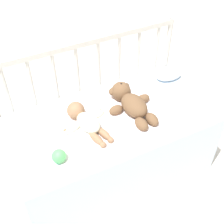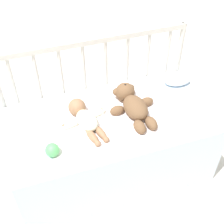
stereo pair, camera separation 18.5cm
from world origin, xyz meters
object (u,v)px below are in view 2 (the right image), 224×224
at_px(small_pillow, 178,79).
at_px(toy_ball, 52,150).
at_px(teddy_bear, 133,104).
at_px(baby, 85,118).

bearing_deg(small_pillow, toy_ball, -159.20).
xyz_separation_m(teddy_bear, baby, (-0.31, -0.01, -0.01)).
bearing_deg(small_pillow, teddy_bear, -157.51).
bearing_deg(small_pillow, baby, -165.95).
relative_size(baby, small_pillow, 1.84).
xyz_separation_m(baby, small_pillow, (0.70, 0.18, -0.01)).
height_order(teddy_bear, small_pillow, teddy_bear).
height_order(toy_ball, small_pillow, toy_ball).
relative_size(toy_ball, small_pillow, 0.40).
bearing_deg(baby, toy_ball, -142.06).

